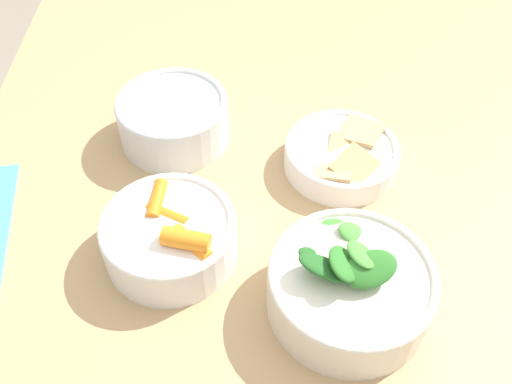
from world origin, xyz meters
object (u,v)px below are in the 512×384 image
bowl_beans_hotdog (174,120)px  bowl_cookies (342,154)px  bowl_greens (350,286)px  bowl_carrots (169,236)px

bowl_beans_hotdog → bowl_cookies: size_ratio=1.01×
bowl_greens → bowl_cookies: 0.21m
bowl_beans_hotdog → bowl_greens: bearing=-142.5°
bowl_carrots → bowl_greens: (-0.07, -0.20, 0.00)m
bowl_beans_hotdog → bowl_cookies: bearing=-104.8°
bowl_beans_hotdog → bowl_carrots: bearing=-176.5°
bowl_carrots → bowl_greens: size_ratio=0.87×
bowl_greens → bowl_beans_hotdog: (0.27, 0.21, -0.00)m
bowl_carrots → bowl_cookies: (0.14, -0.21, -0.01)m
bowl_cookies → bowl_greens: bearing=175.3°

